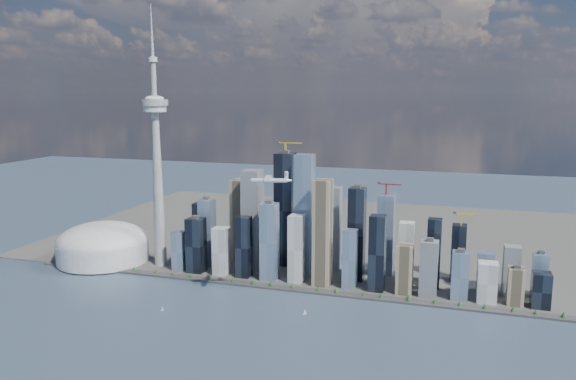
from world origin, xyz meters
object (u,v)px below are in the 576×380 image
(needle_tower, at_px, (157,159))
(airplane, at_px, (270,180))
(sailboat_west, at_px, (162,309))
(sailboat_east, at_px, (305,313))
(dome_stadium, at_px, (103,245))

(needle_tower, bearing_deg, airplane, -29.78)
(sailboat_west, xyz_separation_m, sailboat_east, (242.42, 57.75, 0.67))
(sailboat_west, bearing_deg, dome_stadium, 131.27)
(needle_tower, distance_m, sailboat_west, 350.72)
(dome_stadium, bearing_deg, sailboat_west, -38.47)
(airplane, xyz_separation_m, sailboat_east, (57.00, 13.21, -230.46))
(dome_stadium, relative_size, airplane, 2.80)
(sailboat_west, bearing_deg, sailboat_east, 3.14)
(airplane, relative_size, sailboat_east, 6.65)
(sailboat_east, bearing_deg, airplane, 171.47)
(needle_tower, relative_size, airplane, 7.70)
(airplane, height_order, sailboat_east, airplane)
(needle_tower, height_order, airplane, needle_tower)
(dome_stadium, distance_m, sailboat_east, 539.70)
(dome_stadium, relative_size, sailboat_east, 18.60)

